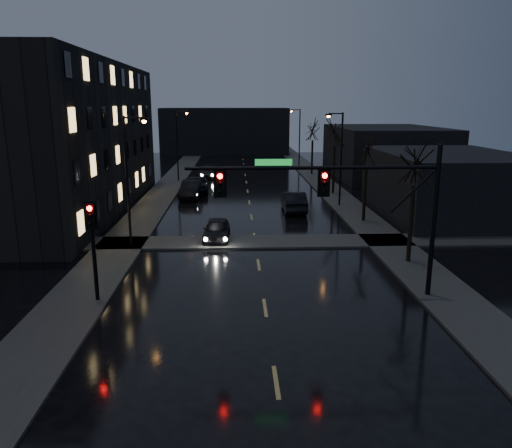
{
  "coord_description": "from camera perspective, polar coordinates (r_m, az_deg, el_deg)",
  "views": [
    {
      "loc": [
        -1.25,
        -12.31,
        8.68
      ],
      "look_at": [
        -0.3,
        10.39,
        3.2
      ],
      "focal_mm": 35.0,
      "sensor_mm": 36.0,
      "label": 1
    }
  ],
  "objects": [
    {
      "name": "signal_mast",
      "position": [
        22.23,
        10.9,
        3.44
      ],
      "size": [
        11.11,
        0.41,
        7.0
      ],
      "color": "black",
      "rests_on": "ground"
    },
    {
      "name": "tree_mid_b",
      "position": [
        49.31,
        9.05,
        10.99
      ],
      "size": [
        3.74,
        3.74,
        8.59
      ],
      "color": "black",
      "rests_on": "ground"
    },
    {
      "name": "tree_near",
      "position": [
        28.13,
        17.84,
        7.89
      ],
      "size": [
        3.52,
        3.52,
        8.08
      ],
      "color": "black",
      "rests_on": "ground"
    },
    {
      "name": "oncoming_car_c",
      "position": [
        50.58,
        -6.96,
        4.45
      ],
      "size": [
        2.77,
        5.56,
        1.51
      ],
      "primitive_type": "imported",
      "rotation": [
        0.0,
        0.0,
        0.05
      ],
      "color": "black",
      "rests_on": "ground"
    },
    {
      "name": "sidewalk_right",
      "position": [
        49.06,
        9.11,
        3.27
      ],
      "size": [
        3.0,
        140.0,
        0.12
      ],
      "primitive_type": "cube",
      "color": "#2D2D2B",
      "rests_on": "ground"
    },
    {
      "name": "ground",
      "position": [
        15.11,
        2.98,
        -21.52
      ],
      "size": [
        160.0,
        160.0,
        0.0
      ],
      "primitive_type": "plane",
      "color": "black",
      "rests_on": "ground"
    },
    {
      "name": "far_block",
      "position": [
        90.45,
        -3.57,
        10.57
      ],
      "size": [
        22.0,
        10.0,
        8.0
      ],
      "primitive_type": "cube",
      "color": "black",
      "rests_on": "ground"
    },
    {
      "name": "oncoming_car_a",
      "position": [
        32.61,
        -4.52,
        -0.65
      ],
      "size": [
        1.82,
        4.17,
        1.4
      ],
      "primitive_type": "imported",
      "rotation": [
        0.0,
        0.0,
        -0.04
      ],
      "color": "black",
      "rests_on": "ground"
    },
    {
      "name": "commercial_right_near",
      "position": [
        42.26,
        21.04,
        4.25
      ],
      "size": [
        10.0,
        14.0,
        5.0
      ],
      "primitive_type": "cube",
      "color": "black",
      "rests_on": "ground"
    },
    {
      "name": "streetlight_l_far",
      "position": [
        57.79,
        -8.81,
        9.53
      ],
      "size": [
        1.53,
        0.28,
        8.0
      ],
      "color": "black",
      "rests_on": "ground"
    },
    {
      "name": "sidewalk_cross",
      "position": [
        32.02,
        -0.08,
        -2.06
      ],
      "size": [
        40.0,
        3.0,
        0.12
      ],
      "primitive_type": "cube",
      "color": "#2D2D2B",
      "rests_on": "ground"
    },
    {
      "name": "tree_far",
      "position": [
        63.1,
        6.52,
        11.09
      ],
      "size": [
        3.43,
        3.43,
        7.88
      ],
      "color": "black",
      "rests_on": "ground"
    },
    {
      "name": "commercial_right_far",
      "position": [
        63.26,
        14.52,
        7.98
      ],
      "size": [
        12.0,
        18.0,
        6.0
      ],
      "primitive_type": "cube",
      "color": "black",
      "rests_on": "ground"
    },
    {
      "name": "tree_mid_a",
      "position": [
        37.68,
        12.6,
        8.89
      ],
      "size": [
        3.3,
        3.3,
        7.58
      ],
      "color": "black",
      "rests_on": "ground"
    },
    {
      "name": "apartment_block",
      "position": [
        45.05,
        -22.48,
        9.14
      ],
      "size": [
        12.0,
        30.0,
        12.0
      ],
      "primitive_type": "cube",
      "color": "black",
      "rests_on": "ground"
    },
    {
      "name": "oncoming_car_d",
      "position": [
        60.53,
        -5.5,
        5.94
      ],
      "size": [
        2.53,
        5.15,
        1.44
      ],
      "primitive_type": "imported",
      "rotation": [
        0.0,
        0.0,
        -0.11
      ],
      "color": "black",
      "rests_on": "ground"
    },
    {
      "name": "streetlight_l_near",
      "position": [
        31.21,
        -14.17,
        5.96
      ],
      "size": [
        1.53,
        0.28,
        8.0
      ],
      "color": "black",
      "rests_on": "ground"
    },
    {
      "name": "oncoming_car_b",
      "position": [
        47.79,
        -7.41,
        3.97
      ],
      "size": [
        2.06,
        5.05,
        1.63
      ],
      "primitive_type": "imported",
      "rotation": [
        0.0,
        0.0,
        -0.07
      ],
      "color": "black",
      "rests_on": "ground"
    },
    {
      "name": "sidewalk_left",
      "position": [
        48.63,
        -10.95,
        3.1
      ],
      "size": [
        3.0,
        140.0,
        0.12
      ],
      "primitive_type": "cube",
      "color": "#2D2D2B",
      "rests_on": "ground"
    },
    {
      "name": "lead_car",
      "position": [
        41.38,
        4.35,
        2.59
      ],
      "size": [
        1.8,
        5.07,
        1.67
      ],
      "primitive_type": "imported",
      "rotation": [
        0.0,
        0.0,
        3.13
      ],
      "color": "black",
      "rests_on": "ground"
    },
    {
      "name": "streetlight_r_far",
      "position": [
        70.97,
        4.83,
        10.36
      ],
      "size": [
        1.53,
        0.28,
        8.0
      ],
      "color": "black",
      "rests_on": "ground"
    },
    {
      "name": "signal_pole_left",
      "position": [
        22.91,
        -18.16,
        -1.45
      ],
      "size": [
        0.35,
        0.41,
        4.53
      ],
      "color": "black",
      "rests_on": "ground"
    },
    {
      "name": "streetlight_r_mid",
      "position": [
        43.4,
        9.45,
        8.21
      ],
      "size": [
        1.53,
        0.28,
        8.0
      ],
      "color": "black",
      "rests_on": "ground"
    }
  ]
}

